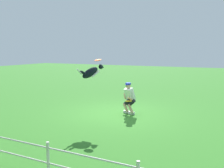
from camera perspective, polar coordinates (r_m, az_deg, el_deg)
ground_plane at (r=10.06m, az=0.98°, el=-7.03°), size 60.00×60.00×0.00m
person at (r=9.94m, az=4.06°, el=-3.11°), size 0.65×0.68×1.29m
dog at (r=8.71m, az=-4.92°, el=2.78°), size 0.72×0.86×0.59m
frisbee_flying at (r=8.84m, az=-3.37°, el=5.67°), size 0.27×0.28×0.09m
frisbee_held at (r=9.58m, az=3.87°, el=-4.06°), size 0.28×0.29×0.05m
fence at (r=5.80m, az=-22.20°, el=-14.14°), size 13.30×0.06×0.81m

